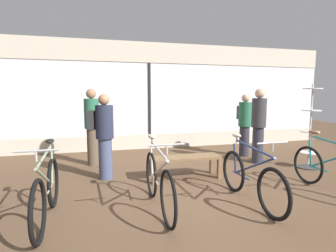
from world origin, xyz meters
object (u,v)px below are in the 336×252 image
at_px(bicycle_left, 158,182).
at_px(customer_mid_floor, 104,134).
at_px(bicycle_far_left, 47,192).
at_px(customer_near_rack, 92,125).
at_px(accessory_rack, 310,134).
at_px(customer_near_bench, 259,124).
at_px(customer_by_window, 245,123).
at_px(bicycle_far_right, 330,170).
at_px(display_bench, 185,160).
at_px(bicycle_right, 250,178).

xyz_separation_m(bicycle_left, customer_mid_floor, (-0.71, 1.64, 0.49)).
relative_size(bicycle_far_left, customer_near_rack, 0.97).
height_order(accessory_rack, customer_near_bench, accessory_rack).
xyz_separation_m(bicycle_far_left, bicycle_left, (1.47, -0.01, 0.01)).
height_order(bicycle_far_left, customer_by_window, customer_by_window).
xyz_separation_m(bicycle_far_right, display_bench, (-2.12, 1.35, -0.03)).
relative_size(customer_by_window, customer_mid_floor, 1.00).
bearing_deg(bicycle_right, customer_near_bench, 53.94).
height_order(bicycle_far_left, customer_near_rack, customer_near_rack).
distance_m(customer_by_window, customer_mid_floor, 3.84).
distance_m(bicycle_right, customer_near_bench, 2.63).
xyz_separation_m(accessory_rack, customer_near_bench, (-0.86, 0.69, 0.18)).
relative_size(customer_near_rack, customer_near_bench, 1.00).
bearing_deg(display_bench, bicycle_left, -123.31).
bearing_deg(bicycle_left, display_bench, 56.69).
distance_m(bicycle_far_left, customer_by_window, 5.22).
bearing_deg(customer_by_window, customer_near_bench, -95.56).
height_order(bicycle_left, customer_by_window, customer_by_window).
relative_size(bicycle_far_left, bicycle_far_right, 1.03).
xyz_separation_m(bicycle_left, customer_near_rack, (-0.95, 2.78, 0.54)).
bearing_deg(bicycle_far_left, accessory_rack, 13.34).
bearing_deg(customer_near_rack, display_bench, -40.48).
relative_size(bicycle_left, bicycle_far_right, 1.06).
bearing_deg(accessory_rack, customer_near_rack, 162.14).
relative_size(bicycle_right, customer_by_window, 1.06).
xyz_separation_m(bicycle_left, display_bench, (0.83, 1.26, -0.05)).
height_order(bicycle_far_right, display_bench, bicycle_far_right).
bearing_deg(bicycle_right, bicycle_far_left, 177.15).
distance_m(bicycle_left, customer_near_bench, 3.54).
relative_size(customer_by_window, customer_near_bench, 0.93).
xyz_separation_m(bicycle_far_left, customer_near_bench, (4.39, 1.93, 0.55)).
distance_m(accessory_rack, customer_by_window, 1.64).
bearing_deg(customer_near_rack, bicycle_left, -71.11).
bearing_deg(bicycle_far_right, customer_mid_floor, 154.66).
xyz_separation_m(display_bench, customer_near_rack, (-1.78, 1.52, 0.58)).
relative_size(display_bench, customer_by_window, 0.84).
relative_size(display_bench, customer_mid_floor, 0.84).
xyz_separation_m(bicycle_far_left, bicycle_right, (2.88, -0.14, -0.01)).
height_order(customer_near_rack, customer_by_window, customer_near_rack).
relative_size(bicycle_far_right, customer_near_rack, 0.95).
xyz_separation_m(bicycle_far_right, customer_mid_floor, (-3.65, 1.73, 0.50)).
distance_m(bicycle_far_left, bicycle_far_right, 4.42).
relative_size(customer_mid_floor, customer_near_bench, 0.93).
bearing_deg(customer_mid_floor, customer_near_rack, 101.94).
bearing_deg(accessory_rack, display_bench, 179.92).
bearing_deg(display_bench, customer_mid_floor, 166.22).
relative_size(bicycle_far_right, display_bench, 1.21).
height_order(bicycle_far_left, accessory_rack, accessory_rack).
bearing_deg(customer_by_window, bicycle_far_right, -90.90).
distance_m(display_bench, customer_by_window, 2.64).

